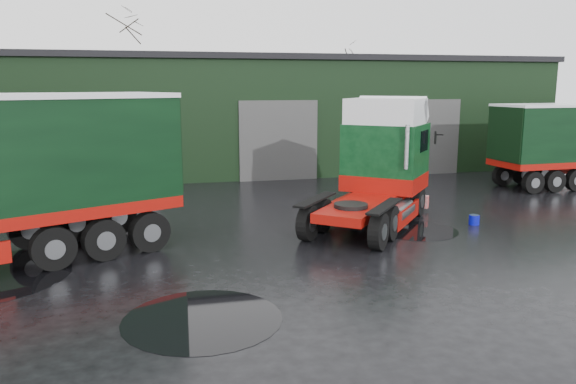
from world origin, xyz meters
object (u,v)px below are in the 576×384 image
(wash_bucket, at_px, (474,220))
(tree_back_b, at_px, (332,98))
(hero_tractor, at_px, (369,164))
(warehouse, at_px, (256,112))
(tree_back_a, at_px, (124,85))

(wash_bucket, bearing_deg, tree_back_b, 82.58)
(hero_tractor, xyz_separation_m, wash_bucket, (3.71, -0.57, -2.00))
(hero_tractor, bearing_deg, warehouse, 132.55)
(wash_bucket, bearing_deg, hero_tractor, 171.25)
(warehouse, xyz_separation_m, hero_tractor, (0.81, -16.12, -0.99))
(wash_bucket, relative_size, tree_back_b, 0.05)
(hero_tractor, height_order, wash_bucket, hero_tractor)
(warehouse, xyz_separation_m, tree_back_a, (-8.00, 10.00, 1.59))
(warehouse, distance_m, tree_back_a, 12.90)
(tree_back_b, bearing_deg, wash_bucket, -97.42)
(warehouse, distance_m, hero_tractor, 16.17)
(warehouse, height_order, tree_back_b, tree_back_b)
(hero_tractor, bearing_deg, tree_back_b, 114.28)
(hero_tractor, distance_m, tree_back_b, 27.14)
(tree_back_a, distance_m, tree_back_b, 16.03)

